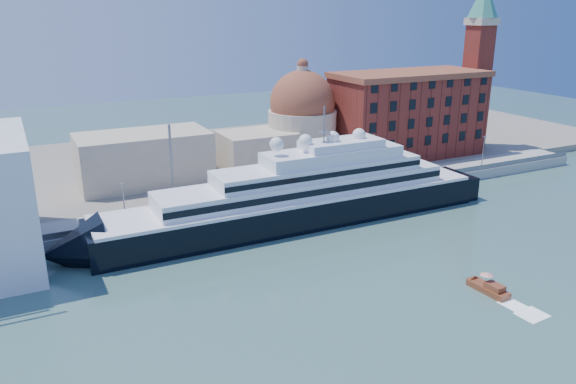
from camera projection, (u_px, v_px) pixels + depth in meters
ground at (348, 270)px, 93.25m from camera, size 400.00×400.00×0.00m
quay at (264, 203)px, 121.77m from camera, size 180.00×10.00×2.50m
land at (204, 161)px, 156.70m from camera, size 260.00×72.00×2.00m
quay_fence at (273, 201)px, 117.37m from camera, size 180.00×0.10×1.20m
superyacht at (284, 203)px, 111.13m from camera, size 91.47×12.68×27.34m
water_taxi at (489, 288)px, 85.68m from camera, size 2.70×6.91×3.22m
warehouse at (408, 113)px, 155.29m from camera, size 43.00×19.00×23.25m
campanile at (478, 55)px, 160.85m from camera, size 8.40×8.40×47.00m
church at (248, 136)px, 141.65m from camera, size 66.00×18.00×25.50m
lamp_posts at (209, 174)px, 112.24m from camera, size 120.80×2.40×18.00m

